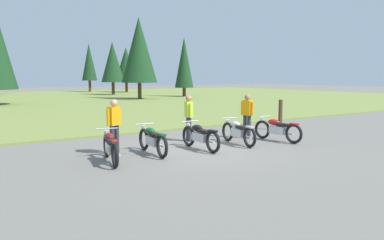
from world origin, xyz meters
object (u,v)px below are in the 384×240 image
at_px(motorcycle_british_green, 152,140).
at_px(motorcycle_silver, 238,132).
at_px(motorcycle_maroon, 110,146).
at_px(rider_checking_bike, 114,123).
at_px(rider_in_hivis_vest, 189,115).
at_px(motorcycle_red, 277,129).
at_px(motorcycle_black, 200,136).
at_px(trail_marker_post, 280,115).
at_px(rider_with_back_turned, 247,113).

distance_m(motorcycle_british_green, motorcycle_silver, 3.25).
xyz_separation_m(motorcycle_maroon, rider_checking_bike, (0.51, 1.00, 0.51)).
distance_m(rider_checking_bike, rider_in_hivis_vest, 3.20).
distance_m(motorcycle_red, rider_in_hivis_vest, 3.27).
height_order(motorcycle_silver, motorcycle_red, same).
relative_size(motorcycle_british_green, motorcycle_red, 1.00).
bearing_deg(motorcycle_black, rider_in_hivis_vest, 70.34).
distance_m(rider_checking_bike, trail_marker_post, 8.06).
xyz_separation_m(motorcycle_british_green, rider_with_back_turned, (4.35, 0.64, 0.51)).
bearing_deg(motorcycle_maroon, rider_with_back_turned, 9.80).
bearing_deg(motorcycle_black, trail_marker_post, 17.59).
relative_size(motorcycle_british_green, rider_checking_bike, 1.26).
bearing_deg(motorcycle_silver, rider_in_hivis_vest, 126.56).
height_order(motorcycle_maroon, rider_in_hivis_vest, rider_in_hivis_vest).
bearing_deg(rider_in_hivis_vest, trail_marker_post, 2.21).
height_order(motorcycle_black, rider_in_hivis_vest, rider_in_hivis_vest).
bearing_deg(motorcycle_silver, trail_marker_post, 23.66).
xyz_separation_m(rider_checking_bike, rider_in_hivis_vest, (3.12, 0.69, 0.00)).
xyz_separation_m(motorcycle_black, rider_with_back_turned, (2.74, 0.85, 0.51)).
xyz_separation_m(motorcycle_maroon, rider_with_back_turned, (5.83, 1.01, 0.51)).
distance_m(motorcycle_british_green, rider_with_back_turned, 4.43).
bearing_deg(motorcycle_maroon, trail_marker_post, 12.41).
relative_size(motorcycle_maroon, motorcycle_british_green, 0.99).
relative_size(motorcycle_black, rider_with_back_turned, 1.26).
bearing_deg(rider_checking_bike, rider_with_back_turned, 0.08).
height_order(rider_in_hivis_vest, trail_marker_post, rider_in_hivis_vest).
relative_size(motorcycle_black, motorcycle_silver, 1.00).
xyz_separation_m(motorcycle_british_green, motorcycle_silver, (3.25, -0.15, 0.00)).
bearing_deg(rider_with_back_turned, motorcycle_british_green, -171.63).
bearing_deg(trail_marker_post, rider_checking_bike, -173.75).
height_order(motorcycle_black, trail_marker_post, trail_marker_post).
height_order(motorcycle_british_green, rider_checking_bike, rider_checking_bike).
relative_size(motorcycle_british_green, rider_in_hivis_vest, 1.26).
bearing_deg(rider_in_hivis_vest, motorcycle_red, -32.92).
relative_size(motorcycle_black, rider_in_hivis_vest, 1.26).
height_order(motorcycle_british_green, motorcycle_red, same).
relative_size(motorcycle_british_green, rider_with_back_turned, 1.26).
bearing_deg(motorcycle_british_green, motorcycle_maroon, -166.07).
distance_m(motorcycle_black, motorcycle_red, 3.27).
bearing_deg(motorcycle_british_green, rider_checking_bike, 146.74).
relative_size(motorcycle_silver, trail_marker_post, 1.57).
bearing_deg(rider_in_hivis_vest, rider_checking_bike, -167.57).
distance_m(motorcycle_british_green, rider_in_hivis_vest, 2.58).
xyz_separation_m(motorcycle_maroon, motorcycle_silver, (4.73, 0.21, 0.00)).
xyz_separation_m(motorcycle_red, rider_with_back_turned, (-0.52, 1.08, 0.51)).
bearing_deg(motorcycle_black, motorcycle_red, -3.89).
height_order(motorcycle_silver, rider_in_hivis_vest, rider_in_hivis_vest).
height_order(motorcycle_black, motorcycle_red, same).
bearing_deg(rider_checking_bike, motorcycle_black, -18.20).
bearing_deg(motorcycle_maroon, motorcycle_british_green, 13.93).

